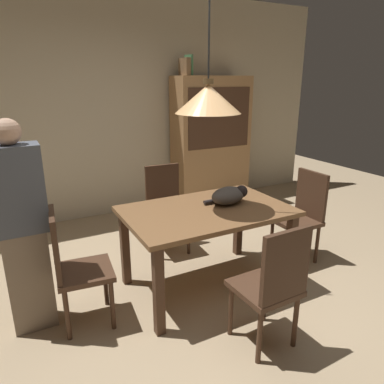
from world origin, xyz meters
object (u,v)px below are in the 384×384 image
object	(u,v)px
hutch_bookcase	(211,145)
book_brown_thick	(185,67)
chair_far_back	(166,204)
person_standing	(22,230)
chair_left_side	(73,264)
chair_near_front	(273,283)
chair_right_side	(302,213)
pendant_lamp	(208,99)
dining_table	(207,220)
cat_sleeping	(229,195)
book_green_slim	(189,65)

from	to	relation	value
hutch_bookcase	book_brown_thick	size ratio (longest dim) A/B	7.71
chair_far_back	person_standing	world-z (taller)	person_standing
chair_left_side	chair_near_front	xyz separation A→B (m)	(1.13, -0.89, 0.00)
hutch_bookcase	chair_right_side	bearing A→B (deg)	-92.08
chair_far_back	person_standing	bearing A→B (deg)	-153.11
chair_right_side	chair_left_side	world-z (taller)	same
pendant_lamp	book_brown_thick	xyz separation A→B (m)	(0.78, 1.95, 0.30)
book_brown_thick	chair_far_back	bearing A→B (deg)	-125.98
hutch_bookcase	dining_table	bearing A→B (deg)	-121.63
chair_near_front	pendant_lamp	distance (m)	1.45
chair_right_side	cat_sleeping	bearing A→B (deg)	178.29
chair_far_back	cat_sleeping	distance (m)	0.94
dining_table	chair_right_side	world-z (taller)	chair_right_side
book_brown_thick	book_green_slim	xyz separation A→B (m)	(0.06, 0.00, 0.02)
person_standing	hutch_bookcase	bearing A→B (deg)	34.36
chair_far_back	chair_left_side	size ratio (longest dim) A/B	1.00
chair_left_side	pendant_lamp	size ratio (longest dim) A/B	0.72
hutch_bookcase	person_standing	distance (m)	3.18
chair_far_back	chair_near_front	xyz separation A→B (m)	(-0.00, -1.76, 0.00)
book_brown_thick	person_standing	bearing A→B (deg)	-140.85
cat_sleeping	chair_near_front	bearing A→B (deg)	-105.05
cat_sleeping	hutch_bookcase	distance (m)	2.14
chair_right_side	book_green_slim	world-z (taller)	book_green_slim
pendant_lamp	dining_table	bearing A→B (deg)	-97.13
chair_far_back	chair_right_side	size ratio (longest dim) A/B	1.00
hutch_bookcase	person_standing	world-z (taller)	hutch_bookcase
dining_table	chair_far_back	distance (m)	0.89
cat_sleeping	book_brown_thick	xyz separation A→B (m)	(0.54, 1.92, 1.13)
hutch_bookcase	chair_far_back	bearing A→B (deg)	-138.19
cat_sleeping	book_green_slim	bearing A→B (deg)	72.76
chair_left_side	cat_sleeping	distance (m)	1.41
cat_sleeping	hutch_bookcase	xyz separation A→B (m)	(0.95, 1.92, 0.06)
chair_left_side	cat_sleeping	xyz separation A→B (m)	(1.37, 0.02, 0.32)
chair_near_front	book_brown_thick	xyz separation A→B (m)	(0.78, 2.83, 1.45)
hutch_bookcase	book_green_slim	distance (m)	1.15
chair_far_back	pendant_lamp	distance (m)	1.45
book_green_slim	chair_near_front	bearing A→B (deg)	-106.54
chair_right_side	book_brown_thick	distance (m)	2.45
chair_near_front	hutch_bookcase	xyz separation A→B (m)	(1.20, 2.83, 0.38)
chair_near_front	pendant_lamp	world-z (taller)	pendant_lamp
chair_right_side	person_standing	size ratio (longest dim) A/B	0.59
chair_far_back	chair_left_side	world-z (taller)	same
dining_table	person_standing	xyz separation A→B (m)	(-1.42, 0.16, 0.14)
dining_table	pendant_lamp	world-z (taller)	pendant_lamp
chair_right_side	person_standing	xyz separation A→B (m)	(-2.55, 0.15, 0.28)
chair_near_front	cat_sleeping	xyz separation A→B (m)	(0.24, 0.91, 0.32)
person_standing	chair_near_front	bearing A→B (deg)	-35.98
person_standing	book_brown_thick	bearing A→B (deg)	39.15
cat_sleeping	hutch_bookcase	world-z (taller)	hutch_bookcase
cat_sleeping	chair_left_side	bearing A→B (deg)	-179.22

